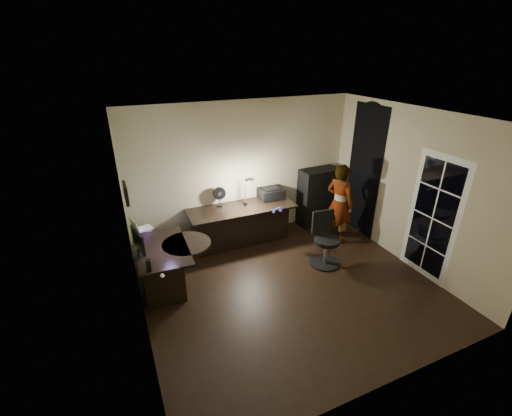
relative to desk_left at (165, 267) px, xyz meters
name	(u,v)px	position (x,y,z in m)	size (l,w,h in m)	color
floor	(291,287)	(1.83, -0.85, -0.36)	(4.50, 4.00, 0.01)	black
ceiling	(300,118)	(1.83, -0.85, 2.35)	(4.50, 4.00, 0.01)	silver
wall_back	(243,171)	(1.83, 1.16, 0.99)	(4.50, 0.01, 2.70)	#C1B48E
wall_front	(397,294)	(1.83, -2.85, 0.99)	(4.50, 0.01, 2.70)	#C1B48E
wall_left	(133,245)	(-0.42, -0.85, 0.99)	(0.01, 4.00, 2.70)	#C1B48E
wall_right	(410,189)	(4.08, -0.85, 0.99)	(0.01, 4.00, 2.70)	#C1B48E
green_wall_overlay	(134,245)	(-0.41, -0.85, 0.99)	(0.00, 4.00, 2.70)	#4A612B
arched_doorway	(364,172)	(4.07, 0.30, 0.94)	(0.01, 0.90, 2.60)	black
french_door	(433,218)	(4.07, -1.40, 0.69)	(0.02, 0.92, 2.10)	white
framed_picture	(126,193)	(-0.39, -0.40, 1.49)	(0.04, 0.30, 0.25)	black
desk_left	(165,267)	(0.00, 0.00, 0.00)	(0.77, 1.25, 0.72)	black
desk_right	(242,225)	(1.64, 0.78, 0.03)	(2.06, 0.72, 0.77)	black
cabinet	(318,197)	(3.46, 0.93, 0.26)	(0.83, 0.41, 1.24)	black
laptop_stand	(144,232)	(-0.19, 0.56, 0.40)	(0.26, 0.21, 0.11)	silver
laptop	(143,224)	(-0.19, 0.56, 0.55)	(0.28, 0.27, 0.20)	silver
monitor	(138,248)	(-0.35, -0.09, 0.50)	(0.10, 0.48, 0.32)	black
mouse	(162,276)	(-0.12, -0.72, 0.36)	(0.06, 0.09, 0.03)	silver
phone	(174,254)	(0.14, -0.23, 0.35)	(0.07, 0.14, 0.01)	black
pen	(160,258)	(-0.07, -0.25, 0.35)	(0.01, 0.13, 0.01)	black
speaker	(149,266)	(-0.26, -0.54, 0.44)	(0.08, 0.08, 0.19)	black
notepad	(175,265)	(0.09, -0.52, 0.35)	(0.15, 0.21, 0.01)	silver
desk_fan	(219,196)	(1.28, 1.01, 0.62)	(0.25, 0.13, 0.38)	black
headphones	(277,210)	(2.15, 0.31, 0.47)	(0.18, 0.08, 0.09)	#2D289C
printer	(271,193)	(2.35, 0.96, 0.53)	(0.49, 0.38, 0.22)	black
desk_lamp	(245,189)	(1.74, 0.84, 0.75)	(0.16, 0.29, 0.64)	black
office_chair	(327,240)	(2.72, -0.50, 0.12)	(0.54, 0.54, 0.96)	black
person	(339,204)	(3.41, 0.13, 0.43)	(0.57, 0.38, 1.59)	#D8A88C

